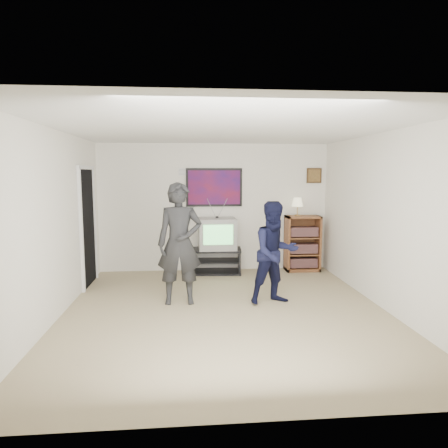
{
  "coord_description": "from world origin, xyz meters",
  "views": [
    {
      "loc": [
        -0.5,
        -5.34,
        1.92
      ],
      "look_at": [
        0.04,
        0.7,
        1.15
      ],
      "focal_mm": 32.0,
      "sensor_mm": 36.0,
      "label": 1
    }
  ],
  "objects": [
    {
      "name": "room_shell",
      "position": [
        0.0,
        0.35,
        1.25
      ],
      "size": [
        4.51,
        5.0,
        2.51
      ],
      "color": "#866F55",
      "rests_on": "ground"
    },
    {
      "name": "media_stand",
      "position": [
        0.02,
        2.23,
        0.24
      ],
      "size": [
        0.99,
        0.61,
        0.48
      ],
      "rotation": [
        0.0,
        0.0,
        -0.08
      ],
      "color": "black",
      "rests_on": "room_shell"
    },
    {
      "name": "crt_television",
      "position": [
        0.04,
        2.23,
        0.77
      ],
      "size": [
        0.72,
        0.61,
        0.6
      ],
      "primitive_type": null,
      "rotation": [
        0.0,
        0.0,
        0.02
      ],
      "color": "gray",
      "rests_on": "media_stand"
    },
    {
      "name": "bookshelf",
      "position": [
        1.74,
        2.28,
        0.55
      ],
      "size": [
        0.67,
        0.38,
        1.09
      ],
      "primitive_type": null,
      "color": "#553419",
      "rests_on": "room_shell"
    },
    {
      "name": "table_lamp",
      "position": [
        1.63,
        2.33,
        1.27
      ],
      "size": [
        0.22,
        0.22,
        0.36
      ],
      "primitive_type": null,
      "color": "#FAF0BD",
      "rests_on": "bookshelf"
    },
    {
      "name": "person_tall",
      "position": [
        -0.64,
        0.47,
        0.9
      ],
      "size": [
        0.67,
        0.45,
        1.79
      ],
      "primitive_type": "imported",
      "rotation": [
        0.0,
        0.0,
        0.02
      ],
      "color": "black",
      "rests_on": "room_shell"
    },
    {
      "name": "person_short",
      "position": [
        0.76,
        0.34,
        0.76
      ],
      "size": [
        0.86,
        0.74,
        1.52
      ],
      "primitive_type": "imported",
      "rotation": [
        0.0,
        0.0,
        0.25
      ],
      "color": "black",
      "rests_on": "room_shell"
    },
    {
      "name": "controller_left",
      "position": [
        -0.63,
        0.72,
        1.12
      ],
      "size": [
        0.08,
        0.13,
        0.04
      ],
      "primitive_type": "cube",
      "rotation": [
        0.0,
        0.0,
        0.37
      ],
      "color": "white",
      "rests_on": "person_tall"
    },
    {
      "name": "controller_right",
      "position": [
        0.8,
        0.59,
        1.14
      ],
      "size": [
        0.08,
        0.13,
        0.04
      ],
      "primitive_type": "cube",
      "rotation": [
        0.0,
        0.0,
        -0.35
      ],
      "color": "white",
      "rests_on": "person_short"
    },
    {
      "name": "poster",
      "position": [
        0.0,
        2.48,
        1.65
      ],
      "size": [
        1.1,
        0.03,
        0.75
      ],
      "primitive_type": "cube",
      "color": "black",
      "rests_on": "room_shell"
    },
    {
      "name": "air_vent",
      "position": [
        -0.55,
        2.48,
        1.95
      ],
      "size": [
        0.28,
        0.02,
        0.14
      ],
      "primitive_type": "cube",
      "color": "white",
      "rests_on": "room_shell"
    },
    {
      "name": "small_picture",
      "position": [
        2.0,
        2.48,
        1.88
      ],
      "size": [
        0.3,
        0.03,
        0.3
      ],
      "primitive_type": "cube",
      "color": "black",
      "rests_on": "room_shell"
    },
    {
      "name": "doorway",
      "position": [
        -2.23,
        1.6,
        1.0
      ],
      "size": [
        0.03,
        0.85,
        2.0
      ],
      "primitive_type": "cube",
      "color": "black",
      "rests_on": "room_shell"
    }
  ]
}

